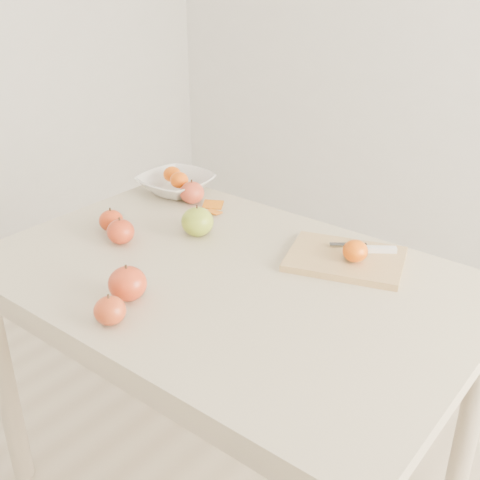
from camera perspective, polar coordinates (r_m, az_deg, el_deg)
The scene contains 15 objects.
table at distance 1.51m, azimuth -1.19°, elevation -6.40°, with size 1.20×0.80×0.75m.
cutting_board at distance 1.53m, azimuth 9.95°, elevation -1.79°, with size 0.28×0.21×0.02m, color tan.
board_tangerine at distance 1.49m, azimuth 10.87°, elevation -1.03°, with size 0.06×0.06×0.05m, color #D85B07.
fruit_bowl at distance 1.94m, azimuth -6.09°, elevation 5.31°, with size 0.22×0.22×0.05m, color silver.
bowl_tangerine_near at distance 1.96m, azimuth -6.45°, elevation 6.22°, with size 0.06×0.06×0.05m, color #D56107.
bowl_tangerine_far at distance 1.91m, azimuth -5.79°, elevation 5.68°, with size 0.06×0.06×0.05m, color #DE5F07.
orange_peel_a at distance 1.83m, azimuth -2.58°, elevation 3.24°, with size 0.06×0.04×0.00m, color #C8640E.
orange_peel_b at distance 1.79m, azimuth -2.57°, elevation 2.60°, with size 0.04×0.04×0.00m, color #CF630E.
paring_knife at distance 1.56m, azimuth 12.76°, elevation -0.80°, with size 0.16×0.09×0.01m.
apple_green at distance 1.64m, azimuth -4.06°, elevation 1.75°, with size 0.09×0.09×0.08m, color olive.
apple_red_b at distance 1.62m, azimuth -11.25°, elevation 0.79°, with size 0.07×0.07×0.07m, color #A41405.
apple_red_c at distance 1.29m, azimuth -12.23°, elevation -6.55°, with size 0.07×0.07×0.06m, color maroon.
apple_red_d at distance 1.70m, azimuth -12.11°, elevation 1.81°, with size 0.07×0.07×0.06m, color maroon.
apple_red_e at distance 1.36m, azimuth -10.62°, elevation -4.08°, with size 0.09×0.09×0.08m, color maroon.
apple_red_a at distance 1.85m, azimuth -4.57°, elevation 4.49°, with size 0.08×0.08×0.07m, color maroon.
Camera 1 is at (0.82, -0.98, 1.47)m, focal length 45.00 mm.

